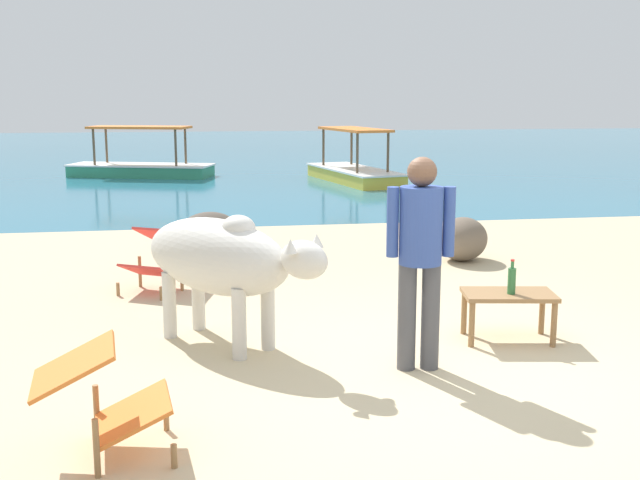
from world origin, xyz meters
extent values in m
cube|color=#CCB78E|center=(0.00, 0.00, 0.02)|extent=(18.00, 14.00, 0.04)
cube|color=teal|center=(0.00, 22.00, 0.00)|extent=(60.00, 36.00, 0.03)
cylinder|color=beige|center=(-1.28, 0.93, 0.33)|extent=(0.12, 0.12, 0.58)
cylinder|color=beige|center=(-1.52, 0.72, 0.33)|extent=(0.12, 0.12, 0.58)
cylinder|color=beige|center=(-1.83, 1.59, 0.33)|extent=(0.12, 0.12, 0.58)
cylinder|color=beige|center=(-2.08, 1.38, 0.33)|extent=(0.12, 0.12, 0.58)
ellipsoid|color=beige|center=(-1.68, 1.16, 0.79)|extent=(1.46, 1.58, 0.63)
ellipsoid|color=beige|center=(-1.05, 0.41, 0.89)|extent=(0.46, 0.48, 0.29)
cone|color=beige|center=(-0.94, 0.51, 1.02)|extent=(0.15, 0.15, 0.10)
cone|color=beige|center=(-1.16, 0.32, 1.02)|extent=(0.15, 0.15, 0.10)
ellipsoid|color=beige|center=(-1.50, 0.95, 1.06)|extent=(0.38, 0.39, 0.21)
cube|color=olive|center=(0.76, 0.84, 0.44)|extent=(0.82, 0.56, 0.04)
cylinder|color=olive|center=(1.13, 0.96, 0.23)|extent=(0.05, 0.05, 0.38)
cylinder|color=olive|center=(1.07, 0.60, 0.23)|extent=(0.05, 0.05, 0.38)
cylinder|color=olive|center=(0.46, 1.07, 0.23)|extent=(0.05, 0.05, 0.38)
cylinder|color=olive|center=(0.40, 0.72, 0.23)|extent=(0.05, 0.05, 0.38)
cylinder|color=#2D6B38|center=(0.76, 0.80, 0.57)|extent=(0.07, 0.07, 0.22)
cylinder|color=#2D6B38|center=(0.76, 0.80, 0.71)|extent=(0.03, 0.03, 0.06)
cylinder|color=red|center=(0.76, 0.80, 0.75)|extent=(0.03, 0.03, 0.02)
cylinder|color=olive|center=(-2.06, -0.54, 0.11)|extent=(0.04, 0.04, 0.14)
cylinder|color=olive|center=(-2.00, -1.06, 0.11)|extent=(0.04, 0.04, 0.14)
cylinder|color=olive|center=(-2.47, -0.59, 0.21)|extent=(0.04, 0.04, 0.34)
cylinder|color=olive|center=(-2.41, -1.11, 0.21)|extent=(0.04, 0.04, 0.34)
cube|color=orange|center=(-2.24, -0.82, 0.28)|extent=(0.49, 0.56, 0.21)
cube|color=orange|center=(-2.55, -0.86, 0.61)|extent=(0.52, 0.57, 0.23)
cylinder|color=olive|center=(-2.20, 2.65, 0.11)|extent=(0.04, 0.04, 0.14)
cylinder|color=olive|center=(-2.65, 2.91, 0.11)|extent=(0.04, 0.04, 0.14)
cylinder|color=olive|center=(-2.00, 3.01, 0.21)|extent=(0.04, 0.04, 0.34)
cylinder|color=olive|center=(-2.45, 3.27, 0.21)|extent=(0.04, 0.04, 0.34)
cube|color=red|center=(-2.32, 2.96, 0.28)|extent=(0.67, 0.63, 0.21)
cube|color=red|center=(-2.17, 3.23, 0.61)|extent=(0.68, 0.66, 0.23)
cylinder|color=#4C4C51|center=(-0.10, 0.27, 0.45)|extent=(0.14, 0.14, 0.82)
cylinder|color=#4C4C51|center=(-0.28, 0.30, 0.45)|extent=(0.14, 0.14, 0.82)
cylinder|color=#334C99|center=(-0.19, 0.28, 1.15)|extent=(0.32, 0.32, 0.58)
cylinder|color=#334C99|center=(0.02, 0.26, 1.18)|extent=(0.09, 0.09, 0.52)
cylinder|color=#334C99|center=(-0.40, 0.31, 1.18)|extent=(0.09, 0.09, 0.52)
sphere|color=brown|center=(-0.19, 0.28, 1.55)|extent=(0.22, 0.22, 0.22)
ellipsoid|color=#6B5B4C|center=(1.48, 4.02, 0.31)|extent=(0.92, 0.96, 0.55)
ellipsoid|color=brown|center=(-1.67, 4.48, 0.35)|extent=(1.07, 0.99, 0.63)
cube|color=#338E66|center=(-3.15, 15.37, 0.16)|extent=(3.76, 2.15, 0.28)
cube|color=white|center=(-3.15, 15.37, 0.32)|extent=(3.85, 2.22, 0.04)
cylinder|color=brown|center=(-4.29, 15.33, 0.77)|extent=(0.06, 0.06, 0.95)
cylinder|color=brown|center=(-4.06, 16.07, 0.77)|extent=(0.06, 0.06, 0.95)
cylinder|color=brown|center=(-2.24, 14.67, 0.77)|extent=(0.06, 0.06, 0.95)
cylinder|color=brown|center=(-2.00, 15.40, 0.77)|extent=(0.06, 0.06, 0.95)
cube|color=orange|center=(-3.15, 15.37, 1.28)|extent=(2.69, 1.66, 0.06)
cube|color=gold|center=(2.03, 13.32, 0.16)|extent=(1.78, 3.75, 0.28)
cube|color=white|center=(2.03, 13.32, 0.32)|extent=(1.85, 3.83, 0.04)
cylinder|color=brown|center=(2.62, 12.34, 0.77)|extent=(0.06, 0.06, 0.95)
cylinder|color=brown|center=(1.87, 12.19, 0.77)|extent=(0.06, 0.06, 0.95)
cylinder|color=brown|center=(2.20, 14.45, 0.77)|extent=(0.06, 0.06, 0.95)
cylinder|color=brown|center=(1.44, 14.30, 0.77)|extent=(0.06, 0.06, 0.95)
cube|color=orange|center=(2.03, 13.32, 1.28)|extent=(1.41, 2.65, 0.06)
camera|label=1|loc=(-1.86, -5.22, 2.11)|focal=43.86mm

